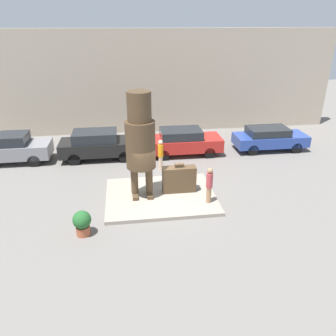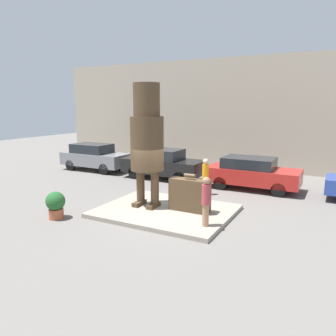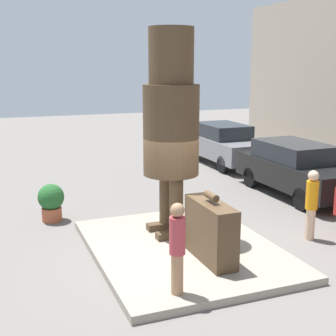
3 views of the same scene
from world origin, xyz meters
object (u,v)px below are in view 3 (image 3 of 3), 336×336
at_px(parked_car_black, 296,168).
at_px(worker_hivis, 312,202).
at_px(statue_figure, 171,117).
at_px(planter_pot, 51,201).
at_px(tourist, 177,245).
at_px(giant_suitcase, 211,231).
at_px(parked_car_grey, 224,144).

distance_m(parked_car_black, worker_hivis, 4.04).
xyz_separation_m(statue_figure, planter_pot, (-2.46, -2.51, -2.43)).
distance_m(tourist, parked_car_black, 8.09).
bearing_deg(parked_car_black, giant_suitcase, -51.62).
distance_m(parked_car_black, planter_pot, 7.76).
xyz_separation_m(parked_car_black, planter_pot, (-0.22, -7.75, -0.34)).
bearing_deg(planter_pot, tourist, 15.52).
xyz_separation_m(statue_figure, tourist, (2.89, -1.03, -1.90)).
height_order(statue_figure, planter_pot, statue_figure).
bearing_deg(tourist, planter_pot, -164.48).
distance_m(giant_suitcase, parked_car_grey, 10.38).
distance_m(statue_figure, giant_suitcase, 2.82).
distance_m(statue_figure, tourist, 3.61).
distance_m(statue_figure, worker_hivis, 3.95).
bearing_deg(giant_suitcase, statue_figure, -173.70).
relative_size(statue_figure, giant_suitcase, 3.07).
bearing_deg(tourist, statue_figure, 160.47).
bearing_deg(worker_hivis, statue_figure, -111.30).
height_order(giant_suitcase, parked_car_black, parked_car_black).
xyz_separation_m(tourist, worker_hivis, (-1.67, 4.18, -0.14)).
bearing_deg(planter_pot, giant_suitcase, 32.72).
xyz_separation_m(tourist, planter_pot, (-5.35, -1.49, -0.53)).
relative_size(parked_car_black, planter_pot, 4.51).
bearing_deg(worker_hivis, parked_car_grey, 165.71).
distance_m(parked_car_grey, planter_pot, 9.20).
bearing_deg(giant_suitcase, tourist, -47.06).
bearing_deg(tourist, giant_suitcase, 132.94).
distance_m(tourist, planter_pot, 5.58).
distance_m(giant_suitcase, worker_hivis, 3.01).
height_order(statue_figure, parked_car_black, statue_figure).
xyz_separation_m(planter_pot, worker_hivis, (3.68, 5.66, 0.38)).
xyz_separation_m(parked_car_grey, planter_pot, (4.82, -7.83, -0.34)).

